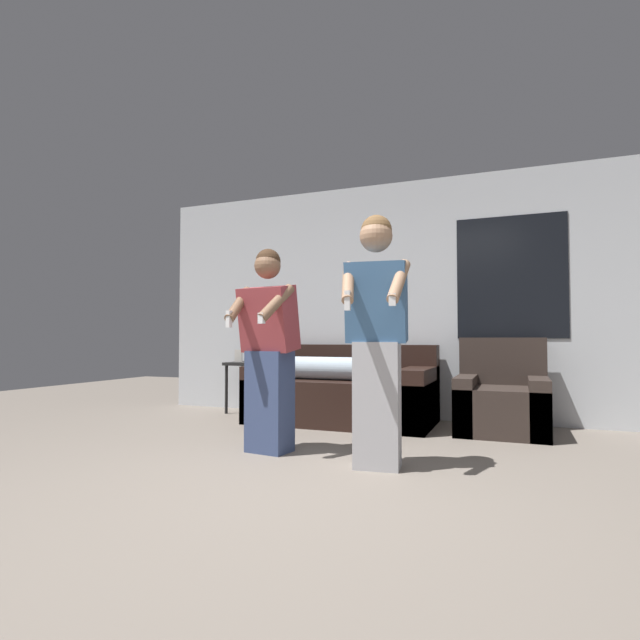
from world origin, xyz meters
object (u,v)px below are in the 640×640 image
at_px(armchair, 502,401).
at_px(side_table, 246,371).
at_px(couch, 343,393).
at_px(person_left, 268,350).
at_px(person_right, 377,337).

distance_m(armchair, side_table, 2.96).
height_order(armchair, side_table, armchair).
height_order(couch, armchair, armchair).
height_order(person_left, person_right, person_right).
bearing_deg(couch, person_left, -93.31).
bearing_deg(person_left, armchair, 42.71).
xyz_separation_m(armchair, person_right, (-0.77, -1.73, 0.62)).
relative_size(couch, person_right, 1.09).
relative_size(armchair, person_right, 0.51).
distance_m(couch, side_table, 1.37).
relative_size(couch, side_table, 2.52).
relative_size(side_table, person_left, 0.47).
bearing_deg(side_table, armchair, -4.61).
distance_m(armchair, person_left, 2.37).
xyz_separation_m(armchair, side_table, (-2.95, 0.24, 0.21)).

